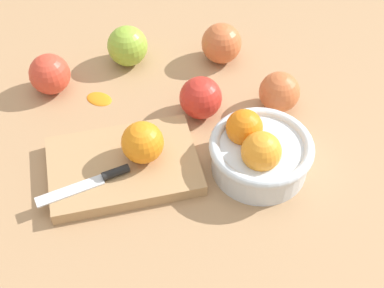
% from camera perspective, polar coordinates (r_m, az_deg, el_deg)
% --- Properties ---
extents(ground_plane, '(2.40, 2.40, 0.00)m').
position_cam_1_polar(ground_plane, '(0.96, -2.58, 1.55)').
color(ground_plane, tan).
extents(bowl, '(0.17, 0.17, 0.10)m').
position_cam_1_polar(bowl, '(0.88, 7.24, -0.79)').
color(bowl, silver).
rests_on(bowl, ground_plane).
extents(cutting_board, '(0.28, 0.21, 0.02)m').
position_cam_1_polar(cutting_board, '(0.89, -7.39, -2.36)').
color(cutting_board, tan).
rests_on(cutting_board, ground_plane).
extents(orange_on_board, '(0.07, 0.07, 0.07)m').
position_cam_1_polar(orange_on_board, '(0.86, -5.36, 0.16)').
color(orange_on_board, orange).
rests_on(orange_on_board, cutting_board).
extents(knife, '(0.16, 0.02, 0.01)m').
position_cam_1_polar(knife, '(0.86, -10.27, -3.85)').
color(knife, silver).
rests_on(knife, cutting_board).
extents(apple_front_left, '(0.08, 0.08, 0.08)m').
position_cam_1_polar(apple_front_left, '(1.08, 3.20, 10.80)').
color(apple_front_left, '#CC6638').
rests_on(apple_front_left, ground_plane).
extents(apple_front_right, '(0.08, 0.08, 0.08)m').
position_cam_1_polar(apple_front_right, '(1.04, -15.10, 7.29)').
color(apple_front_right, '#D6422D').
rests_on(apple_front_right, ground_plane).
extents(apple_front_center, '(0.08, 0.08, 0.08)m').
position_cam_1_polar(apple_front_center, '(1.08, -6.91, 10.47)').
color(apple_front_center, '#8EB738').
rests_on(apple_front_center, ground_plane).
extents(apple_mid_left, '(0.08, 0.08, 0.08)m').
position_cam_1_polar(apple_mid_left, '(0.99, 9.40, 5.55)').
color(apple_mid_left, '#CC6638').
rests_on(apple_mid_left, ground_plane).
extents(apple_mid_left_2, '(0.08, 0.08, 0.08)m').
position_cam_1_polar(apple_mid_left_2, '(0.96, 0.95, 5.01)').
color(apple_mid_left_2, red).
rests_on(apple_mid_left_2, ground_plane).
extents(citrus_peel, '(0.06, 0.06, 0.01)m').
position_cam_1_polar(citrus_peel, '(1.03, -10.00, 4.95)').
color(citrus_peel, orange).
rests_on(citrus_peel, ground_plane).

